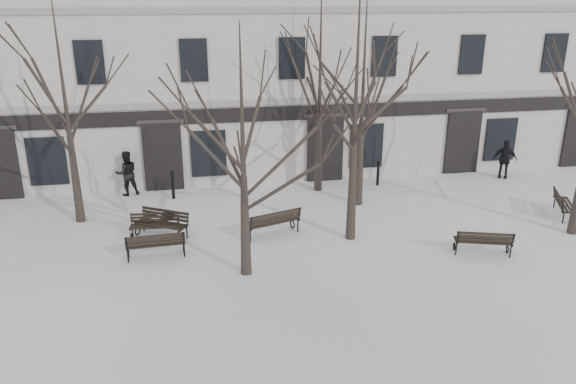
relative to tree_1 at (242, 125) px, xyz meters
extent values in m
plane|color=white|center=(0.91, 0.24, -4.56)|extent=(100.00, 100.00, 0.00)
cube|color=beige|center=(0.91, 13.24, 0.94)|extent=(40.00, 10.00, 11.00)
cube|color=gray|center=(0.91, 8.21, -0.96)|extent=(40.00, 0.12, 0.25)
cube|color=gray|center=(0.91, 8.21, 2.74)|extent=(40.00, 0.12, 0.25)
cube|color=black|center=(0.91, 8.20, -1.46)|extent=(40.00, 0.10, 0.60)
cube|color=black|center=(-7.19, 8.19, -3.06)|extent=(1.50, 0.14, 2.00)
cube|color=black|center=(-2.59, 8.18, -3.11)|extent=(1.60, 0.22, 2.90)
cube|color=#2D2B28|center=(-2.59, 8.14, -1.61)|extent=(1.90, 0.08, 0.18)
cube|color=black|center=(-0.69, 8.19, -3.06)|extent=(1.50, 0.14, 2.00)
cube|color=black|center=(4.41, 8.18, -3.11)|extent=(1.60, 0.22, 2.90)
cube|color=#2D2B28|center=(4.41, 8.14, -1.61)|extent=(1.90, 0.08, 0.18)
cube|color=black|center=(6.31, 8.19, -3.06)|extent=(1.50, 0.14, 2.00)
cube|color=black|center=(10.91, 8.18, -3.11)|extent=(1.60, 0.22, 2.90)
cube|color=#2D2B28|center=(10.91, 8.14, -1.61)|extent=(1.90, 0.08, 0.18)
cube|color=black|center=(12.81, 8.19, -3.06)|extent=(1.50, 0.14, 2.00)
cube|color=black|center=(-5.09, 8.19, 0.84)|extent=(1.10, 0.14, 1.70)
cube|color=black|center=(-1.09, 8.19, 0.84)|extent=(1.10, 0.14, 1.70)
cube|color=black|center=(2.91, 8.19, 0.84)|extent=(1.10, 0.14, 1.70)
cube|color=black|center=(6.91, 8.19, 0.84)|extent=(1.10, 0.14, 1.70)
cube|color=black|center=(10.91, 8.19, 0.84)|extent=(1.10, 0.14, 1.70)
cube|color=black|center=(14.91, 8.19, 0.84)|extent=(1.10, 0.14, 1.70)
cone|color=black|center=(0.00, 0.00, -3.03)|extent=(0.34, 0.34, 3.06)
cone|color=black|center=(3.79, 1.90, -2.73)|extent=(0.34, 0.34, 3.66)
cone|color=black|center=(-5.57, 5.15, -2.87)|extent=(0.34, 0.34, 3.37)
cone|color=black|center=(3.83, 6.97, -2.79)|extent=(0.34, 0.34, 3.54)
cone|color=black|center=(5.02, 5.02, -2.86)|extent=(0.34, 0.34, 3.40)
torus|color=black|center=(-3.60, 3.04, -4.43)|extent=(0.06, 0.27, 0.27)
cylinder|color=black|center=(-3.57, 3.37, -4.35)|extent=(0.05, 0.05, 0.42)
cube|color=black|center=(-3.58, 3.20, -4.14)|extent=(0.08, 0.51, 0.05)
torus|color=black|center=(-2.03, 2.93, -4.43)|extent=(0.06, 0.27, 0.27)
cylinder|color=black|center=(-2.01, 3.26, -4.35)|extent=(0.05, 0.05, 0.42)
cube|color=black|center=(-2.02, 3.09, -4.14)|extent=(0.08, 0.51, 0.05)
cube|color=black|center=(-2.82, 2.95, -4.12)|extent=(1.67, 0.20, 0.03)
cube|color=black|center=(-2.81, 3.08, -4.12)|extent=(1.67, 0.20, 0.03)
cube|color=black|center=(-2.80, 3.20, -4.12)|extent=(1.67, 0.20, 0.03)
cube|color=black|center=(-2.79, 3.33, -4.12)|extent=(1.67, 0.20, 0.03)
cube|color=black|center=(-2.79, 3.37, -4.00)|extent=(1.66, 0.15, 0.08)
cube|color=black|center=(-2.78, 3.39, -3.89)|extent=(1.66, 0.15, 0.08)
cube|color=black|center=(-2.78, 3.41, -3.78)|extent=(1.66, 0.15, 0.08)
cylinder|color=black|center=(-3.57, 3.44, -3.96)|extent=(0.05, 0.13, 0.46)
cylinder|color=black|center=(-2.00, 3.33, -3.96)|extent=(0.05, 0.13, 0.46)
torus|color=black|center=(-1.85, 1.82, -4.41)|extent=(0.07, 0.30, 0.30)
cylinder|color=black|center=(-1.82, 1.45, -4.33)|extent=(0.05, 0.05, 0.46)
cube|color=black|center=(-1.83, 1.63, -4.10)|extent=(0.08, 0.56, 0.05)
torus|color=black|center=(-3.58, 1.72, -4.41)|extent=(0.07, 0.30, 0.30)
cylinder|color=black|center=(-3.56, 1.35, -4.33)|extent=(0.05, 0.05, 0.46)
cube|color=black|center=(-3.57, 1.53, -4.10)|extent=(0.08, 0.56, 0.05)
cube|color=black|center=(-2.71, 1.81, -4.08)|extent=(1.84, 0.20, 0.04)
cube|color=black|center=(-2.71, 1.66, -4.08)|extent=(1.84, 0.20, 0.04)
cube|color=black|center=(-2.70, 1.52, -4.08)|extent=(1.84, 0.20, 0.04)
cube|color=black|center=(-2.69, 1.38, -4.08)|extent=(1.84, 0.20, 0.04)
cube|color=black|center=(-2.69, 1.34, -3.95)|extent=(1.83, 0.14, 0.09)
cube|color=black|center=(-2.68, 1.32, -3.82)|extent=(1.83, 0.14, 0.09)
cube|color=black|center=(-2.68, 1.30, -3.70)|extent=(1.83, 0.14, 0.09)
cylinder|color=black|center=(-1.82, 1.37, -3.89)|extent=(0.05, 0.15, 0.51)
cylinder|color=black|center=(-3.55, 1.27, -3.89)|extent=(0.05, 0.15, 0.51)
torus|color=black|center=(8.48, -0.12, -4.42)|extent=(0.13, 0.29, 0.29)
cylinder|color=black|center=(8.37, -0.46, -4.34)|extent=(0.05, 0.05, 0.44)
cube|color=black|center=(8.43, -0.29, -4.11)|extent=(0.21, 0.53, 0.05)
torus|color=black|center=(6.88, 0.38, -4.42)|extent=(0.13, 0.29, 0.29)
cylinder|color=black|center=(6.77, 0.04, -4.34)|extent=(0.05, 0.05, 0.44)
cube|color=black|center=(6.82, 0.21, -4.11)|extent=(0.21, 0.53, 0.05)
cube|color=black|center=(7.69, 0.17, -4.09)|extent=(1.72, 0.61, 0.03)
cube|color=black|center=(7.65, 0.04, -4.09)|extent=(1.72, 0.61, 0.03)
cube|color=black|center=(7.61, -0.10, -4.09)|extent=(1.72, 0.61, 0.03)
cube|color=black|center=(7.57, -0.23, -4.09)|extent=(1.72, 0.61, 0.03)
cube|color=black|center=(7.56, -0.27, -3.97)|extent=(1.71, 0.56, 0.09)
cube|color=black|center=(7.55, -0.29, -3.85)|extent=(1.71, 0.56, 0.09)
cube|color=black|center=(7.54, -0.31, -3.73)|extent=(1.71, 0.56, 0.09)
cylinder|color=black|center=(8.35, -0.53, -3.92)|extent=(0.08, 0.15, 0.49)
cylinder|color=black|center=(6.75, -0.04, -3.92)|extent=(0.08, 0.15, 0.49)
torus|color=black|center=(-3.41, 3.45, -4.41)|extent=(0.20, 0.28, 0.30)
cylinder|color=black|center=(-3.23, 3.77, -4.33)|extent=(0.05, 0.05, 0.46)
cube|color=black|center=(-3.32, 3.61, -4.09)|extent=(0.33, 0.51, 0.05)
torus|color=black|center=(-1.91, 2.56, -4.41)|extent=(0.20, 0.28, 0.30)
cylinder|color=black|center=(-1.72, 2.88, -4.33)|extent=(0.05, 0.05, 0.46)
cube|color=black|center=(-1.82, 2.72, -4.09)|extent=(0.33, 0.51, 0.05)
cube|color=black|center=(-2.69, 2.97, -4.07)|extent=(1.64, 1.02, 0.04)
cube|color=black|center=(-2.61, 3.09, -4.07)|extent=(1.64, 1.02, 0.04)
cube|color=black|center=(-2.54, 3.22, -4.07)|extent=(1.64, 1.02, 0.04)
cube|color=black|center=(-2.46, 3.34, -4.07)|extent=(1.64, 1.02, 0.04)
cube|color=black|center=(-2.44, 3.37, -3.94)|extent=(1.61, 0.98, 0.09)
cube|color=black|center=(-2.43, 3.39, -3.82)|extent=(1.61, 0.98, 0.09)
cube|color=black|center=(-2.42, 3.41, -3.69)|extent=(1.61, 0.98, 0.09)
cylinder|color=black|center=(-3.18, 3.84, -3.89)|extent=(0.11, 0.15, 0.51)
cylinder|color=black|center=(-1.68, 2.95, -3.89)|extent=(0.11, 0.15, 0.51)
torus|color=black|center=(2.00, 3.11, -4.40)|extent=(0.15, 0.32, 0.32)
cylinder|color=black|center=(2.12, 2.74, -4.31)|extent=(0.05, 0.05, 0.49)
cube|color=black|center=(2.06, 2.93, -4.07)|extent=(0.24, 0.59, 0.05)
torus|color=black|center=(0.24, 2.52, -4.40)|extent=(0.15, 0.32, 0.32)
cylinder|color=black|center=(0.37, 2.15, -4.31)|extent=(0.05, 0.05, 0.49)
cube|color=black|center=(0.30, 2.33, -4.07)|extent=(0.24, 0.59, 0.05)
cube|color=black|center=(1.10, 2.86, -4.04)|extent=(1.89, 0.72, 0.04)
cube|color=black|center=(1.15, 2.71, -4.04)|extent=(1.89, 0.72, 0.04)
cube|color=black|center=(1.20, 2.57, -4.04)|extent=(1.89, 0.72, 0.04)
cube|color=black|center=(1.25, 2.42, -4.04)|extent=(1.89, 0.72, 0.04)
cube|color=black|center=(1.27, 2.38, -3.90)|extent=(1.87, 0.67, 0.10)
cube|color=black|center=(1.27, 2.36, -3.77)|extent=(1.87, 0.67, 0.10)
cube|color=black|center=(1.28, 2.34, -3.64)|extent=(1.87, 0.67, 0.10)
cylinder|color=black|center=(2.15, 2.66, -3.85)|extent=(0.09, 0.16, 0.54)
cylinder|color=black|center=(0.40, 2.06, -3.85)|extent=(0.09, 0.16, 0.54)
torus|color=black|center=(12.12, 1.63, -4.42)|extent=(0.28, 0.16, 0.28)
cylinder|color=black|center=(11.80, 1.77, -4.34)|extent=(0.05, 0.05, 0.44)
cube|color=black|center=(11.96, 1.70, -4.12)|extent=(0.51, 0.27, 0.05)
torus|color=black|center=(12.80, 3.15, -4.42)|extent=(0.28, 0.16, 0.28)
cylinder|color=black|center=(12.48, 3.29, -4.34)|extent=(0.05, 0.05, 0.44)
cube|color=black|center=(12.64, 3.22, -4.12)|extent=(0.51, 0.27, 0.05)
cube|color=black|center=(12.50, 2.37, -4.10)|extent=(0.80, 1.64, 0.03)
cube|color=black|center=(12.37, 2.43, -4.10)|extent=(0.80, 1.64, 0.03)
cube|color=black|center=(12.25, 2.48, -4.10)|extent=(0.80, 1.64, 0.03)
cube|color=black|center=(12.12, 2.54, -4.10)|extent=(0.80, 1.64, 0.03)
cube|color=black|center=(12.09, 2.56, -3.97)|extent=(0.76, 1.62, 0.09)
cube|color=black|center=(12.07, 2.56, -3.85)|extent=(0.76, 1.62, 0.09)
cube|color=black|center=(12.05, 2.57, -3.73)|extent=(0.76, 1.62, 0.09)
cylinder|color=black|center=(11.73, 1.80, -3.92)|extent=(0.14, 0.09, 0.49)
cylinder|color=black|center=(12.41, 3.32, -3.92)|extent=(0.14, 0.09, 0.49)
cylinder|color=black|center=(-2.23, 6.96, -4.02)|extent=(0.13, 0.13, 1.08)
sphere|color=black|center=(-2.23, 6.96, -3.45)|extent=(0.15, 0.15, 0.15)
cylinder|color=black|center=(6.53, 7.08, -4.05)|extent=(0.12, 0.12, 1.02)
sphere|color=black|center=(6.53, 7.08, -3.51)|extent=(0.14, 0.14, 0.14)
imported|color=black|center=(-4.08, 7.77, -4.56)|extent=(1.08, 0.94, 1.88)
imported|color=black|center=(12.44, 6.99, -4.56)|extent=(1.11, 0.94, 1.78)
camera|label=1|loc=(-1.44, -15.06, 3.45)|focal=35.00mm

